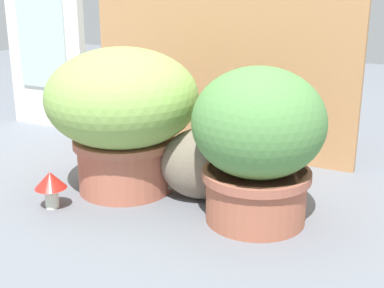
{
  "coord_description": "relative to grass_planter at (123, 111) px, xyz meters",
  "views": [
    {
      "loc": [
        0.76,
        -1.3,
        0.64
      ],
      "look_at": [
        0.1,
        0.01,
        0.18
      ],
      "focal_mm": 49.45,
      "sensor_mm": 36.0,
      "label": 1
    }
  ],
  "objects": [
    {
      "name": "mushroom_ornament_pink",
      "position": [
        -0.04,
        -0.08,
        -0.15
      ],
      "size": [
        0.09,
        0.09,
        0.14
      ],
      "color": "silver",
      "rests_on": "ground"
    },
    {
      "name": "ground_plane",
      "position": [
        0.13,
        -0.0,
        -0.26
      ],
      "size": [
        6.0,
        6.0,
        0.0
      ],
      "primitive_type": "plane",
      "color": "slate"
    },
    {
      "name": "cat",
      "position": [
        0.27,
        0.05,
        -0.13
      ],
      "size": [
        0.39,
        0.27,
        0.32
      ],
      "color": "#7C6F5E",
      "rests_on": "ground"
    },
    {
      "name": "leafy_planter",
      "position": [
        0.45,
        -0.03,
        -0.03
      ],
      "size": [
        0.35,
        0.35,
        0.43
      ],
      "color": "#AC6047",
      "rests_on": "ground"
    },
    {
      "name": "cardboard_backdrop",
      "position": [
        0.1,
        0.48,
        0.24
      ],
      "size": [
        1.04,
        0.03,
        1.0
      ],
      "primitive_type": "cube",
      "color": "tan",
      "rests_on": "ground"
    },
    {
      "name": "window_panel_white",
      "position": [
        -0.72,
        0.48,
        0.14
      ],
      "size": [
        0.4,
        0.05,
        0.78
      ],
      "color": "white",
      "rests_on": "ground"
    },
    {
      "name": "mushroom_ornament_red",
      "position": [
        -0.11,
        -0.22,
        -0.18
      ],
      "size": [
        0.09,
        0.09,
        0.11
      ],
      "color": "silver",
      "rests_on": "ground"
    },
    {
      "name": "grass_planter",
      "position": [
        0.0,
        0.0,
        0.0
      ],
      "size": [
        0.46,
        0.46,
        0.45
      ],
      "color": "#B6654D",
      "rests_on": "ground"
    }
  ]
}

